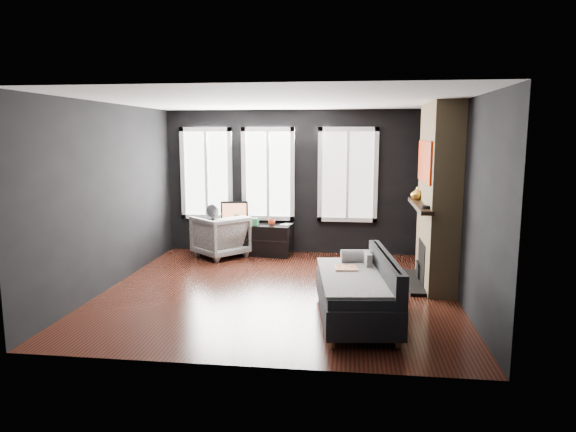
# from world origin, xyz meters

# --- Properties ---
(floor) EXTENTS (5.00, 5.00, 0.00)m
(floor) POSITION_xyz_m (0.00, 0.00, 0.00)
(floor) COLOR black
(floor) RESTS_ON ground
(ceiling) EXTENTS (5.00, 5.00, 0.00)m
(ceiling) POSITION_xyz_m (0.00, 0.00, 2.70)
(ceiling) COLOR white
(ceiling) RESTS_ON ground
(wall_back) EXTENTS (5.00, 0.02, 2.70)m
(wall_back) POSITION_xyz_m (0.00, 2.50, 1.35)
(wall_back) COLOR black
(wall_back) RESTS_ON ground
(wall_left) EXTENTS (0.02, 5.00, 2.70)m
(wall_left) POSITION_xyz_m (-2.50, 0.00, 1.35)
(wall_left) COLOR black
(wall_left) RESTS_ON ground
(wall_right) EXTENTS (0.02, 5.00, 2.70)m
(wall_right) POSITION_xyz_m (2.50, 0.00, 1.35)
(wall_right) COLOR black
(wall_right) RESTS_ON ground
(windows) EXTENTS (4.00, 0.16, 1.76)m
(windows) POSITION_xyz_m (-0.45, 2.46, 2.38)
(windows) COLOR white
(windows) RESTS_ON wall_back
(fireplace) EXTENTS (0.70, 1.62, 2.70)m
(fireplace) POSITION_xyz_m (2.30, 0.60, 1.35)
(fireplace) COLOR #93724C
(fireplace) RESTS_ON floor
(sofa) EXTENTS (1.16, 1.99, 0.81)m
(sofa) POSITION_xyz_m (1.10, -1.07, 0.41)
(sofa) COLOR #28272A
(sofa) RESTS_ON floor
(stripe_pillow) EXTENTS (0.11, 0.30, 0.29)m
(stripe_pillow) POSITION_xyz_m (1.25, -0.58, 0.59)
(stripe_pillow) COLOR gray
(stripe_pillow) RESTS_ON sofa
(armchair) EXTENTS (1.14, 1.14, 0.86)m
(armchair) POSITION_xyz_m (-1.36, 1.95, 0.43)
(armchair) COLOR white
(armchair) RESTS_ON floor
(media_console) EXTENTS (1.74, 0.72, 0.58)m
(media_console) POSITION_xyz_m (-0.91, 2.24, 0.29)
(media_console) COLOR black
(media_console) RESTS_ON floor
(monitor) EXTENTS (0.54, 0.19, 0.47)m
(monitor) POSITION_xyz_m (-1.17, 2.29, 0.81)
(monitor) COLOR black
(monitor) RESTS_ON media_console
(desk_fan) EXTENTS (0.32, 0.32, 0.35)m
(desk_fan) POSITION_xyz_m (-1.61, 2.31, 0.76)
(desk_fan) COLOR #A5A5A5
(desk_fan) RESTS_ON media_console
(mug) EXTENTS (0.16, 0.14, 0.13)m
(mug) POSITION_xyz_m (-0.43, 2.13, 0.65)
(mug) COLOR #C83F1C
(mug) RESTS_ON media_console
(book) EXTENTS (0.16, 0.08, 0.23)m
(book) POSITION_xyz_m (-0.24, 2.21, 0.69)
(book) COLOR beige
(book) RESTS_ON media_console
(storage_box) EXTENTS (0.25, 0.18, 0.13)m
(storage_box) POSITION_xyz_m (-0.81, 2.14, 0.64)
(storage_box) COLOR #296E3D
(storage_box) RESTS_ON media_console
(mantel_vase) EXTENTS (0.23, 0.23, 0.20)m
(mantel_vase) POSITION_xyz_m (2.05, 1.05, 1.33)
(mantel_vase) COLOR gold
(mantel_vase) RESTS_ON fireplace
(mantel_clock) EXTENTS (0.13, 0.13, 0.04)m
(mantel_clock) POSITION_xyz_m (2.05, 0.05, 1.25)
(mantel_clock) COLOR black
(mantel_clock) RESTS_ON fireplace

